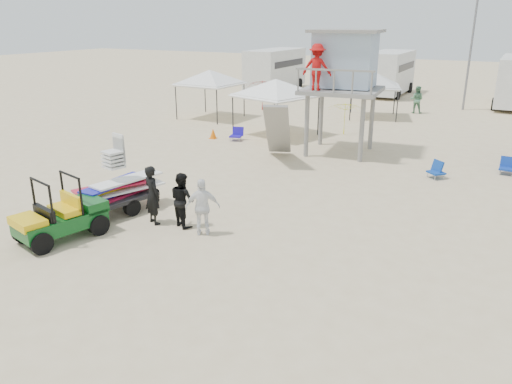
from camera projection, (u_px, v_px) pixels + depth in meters
The scene contains 21 objects.
ground at pixel (174, 282), 11.17m from camera, with size 140.00×140.00×0.00m, color beige.
utility_cart at pixel (58, 211), 13.13m from camera, with size 1.63×2.43×1.69m.
surf_trailer at pixel (119, 184), 15.06m from camera, with size 1.76×2.58×2.09m.
man_left at pixel (153, 195), 14.13m from camera, with size 0.63×0.41×1.72m, color black.
man_mid at pixel (182, 200), 13.99m from camera, with size 0.76×0.59×1.57m, color black.
man_right at pixel (203, 207), 13.40m from camera, with size 0.93×0.39×1.58m, color white.
lifeguard_tower at pixel (342, 65), 20.95m from camera, with size 3.46×3.46×5.06m.
canopy_white_a at pixel (276, 82), 24.51m from camera, with size 4.01×4.01×3.20m.
canopy_white_b at pixel (210, 72), 28.90m from camera, with size 3.16×3.16×3.20m.
canopy_white_c at pixel (375, 75), 29.14m from camera, with size 3.43×3.43×3.03m.
umbrella_a at pixel (262, 95), 31.93m from camera, with size 2.10×2.14×1.92m, color #AB1312.
umbrella_b at pixel (345, 119), 25.18m from camera, with size 1.77×1.81×1.63m, color #F4FA16.
cone_near at pixel (213, 133), 24.53m from camera, with size 0.34×0.34×0.50m, color orange.
cone_far at pixel (277, 140), 23.15m from camera, with size 0.34×0.34×0.50m, color #FE3008.
beach_chair_a at pixel (237, 134), 24.16m from camera, with size 0.65×0.71×0.64m.
beach_chair_b at pixel (507, 166), 18.90m from camera, with size 0.56×0.60×0.64m.
beach_chair_c at pixel (437, 169), 18.45m from camera, with size 0.74×0.86×0.64m.
rv_far_left at pixel (275, 68), 40.93m from camera, with size 2.64×6.80×3.25m.
rv_mid_left at pixel (389, 71), 38.20m from camera, with size 2.65×6.50×3.25m.
light_pole_left at pixel (471, 46), 31.07m from camera, with size 0.14×0.14×8.00m, color slate.
distant_beachgoers at pixel (456, 116), 25.75m from camera, with size 8.11×12.43×1.68m.
Camera 1 is at (6.26, -7.88, 5.58)m, focal length 35.00 mm.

